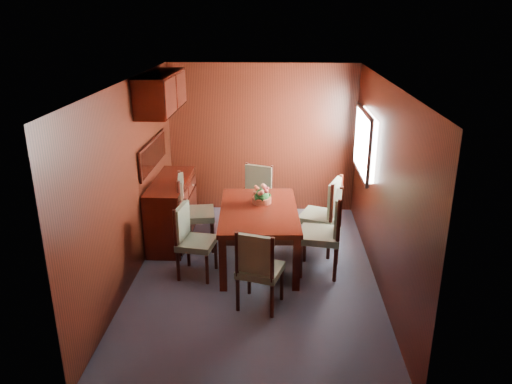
# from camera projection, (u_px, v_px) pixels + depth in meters

# --- Properties ---
(ground) EXTENTS (4.50, 4.50, 0.00)m
(ground) POSITION_uv_depth(u_px,v_px,m) (255.00, 274.00, 6.32)
(ground) COLOR #3A3E4F
(ground) RESTS_ON ground
(room_shell) EXTENTS (3.06, 4.52, 2.41)m
(room_shell) POSITION_uv_depth(u_px,v_px,m) (248.00, 143.00, 6.08)
(room_shell) COLOR black
(room_shell) RESTS_ON ground
(sideboard) EXTENTS (0.48, 1.40, 0.90)m
(sideboard) POSITION_uv_depth(u_px,v_px,m) (172.00, 210.00, 7.17)
(sideboard) COLOR black
(sideboard) RESTS_ON ground
(dining_table) EXTENTS (1.08, 1.64, 0.74)m
(dining_table) POSITION_uv_depth(u_px,v_px,m) (259.00, 217.00, 6.44)
(dining_table) COLOR black
(dining_table) RESTS_ON ground
(chair_left_near) EXTENTS (0.49, 0.51, 0.94)m
(chair_left_near) POSITION_uv_depth(u_px,v_px,m) (191.00, 236.00, 6.15)
(chair_left_near) COLOR black
(chair_left_near) RESTS_ON ground
(chair_left_far) EXTENTS (0.56, 0.57, 1.06)m
(chair_left_far) POSITION_uv_depth(u_px,v_px,m) (190.00, 208.00, 6.87)
(chair_left_far) COLOR black
(chair_left_far) RESTS_ON ground
(chair_right_near) EXTENTS (0.56, 0.58, 1.08)m
(chair_right_near) POSITION_uv_depth(u_px,v_px,m) (327.00, 229.00, 6.19)
(chair_right_near) COLOR black
(chair_right_near) RESTS_ON ground
(chair_right_far) EXTENTS (0.63, 0.64, 1.06)m
(chair_right_far) POSITION_uv_depth(u_px,v_px,m) (325.00, 211.00, 6.76)
(chair_right_far) COLOR black
(chair_right_far) RESTS_ON ground
(chair_head) EXTENTS (0.56, 0.55, 0.96)m
(chair_head) POSITION_uv_depth(u_px,v_px,m) (258.00, 266.00, 5.42)
(chair_head) COLOR black
(chair_head) RESTS_ON ground
(chair_foot) EXTENTS (0.59, 0.58, 0.99)m
(chair_foot) POSITION_uv_depth(u_px,v_px,m) (256.00, 194.00, 7.50)
(chair_foot) COLOR black
(chair_foot) RESTS_ON ground
(flower_centerpiece) EXTENTS (0.27, 0.27, 0.27)m
(flower_centerpiece) POSITION_uv_depth(u_px,v_px,m) (262.00, 194.00, 6.58)
(flower_centerpiece) COLOR #BB5639
(flower_centerpiece) RESTS_ON dining_table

